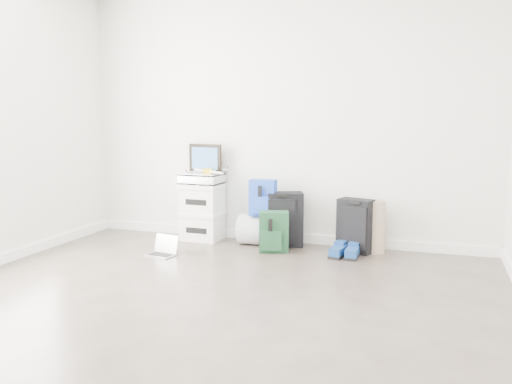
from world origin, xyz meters
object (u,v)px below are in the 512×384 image
(briefcase, at_px, (202,179))
(boxes_stack, at_px, (202,212))
(carry_on, at_px, (356,226))
(large_suitcase, at_px, (285,220))
(laptop, at_px, (163,250))
(duffel_bag, at_px, (263,230))

(briefcase, bearing_deg, boxes_stack, 0.00)
(boxes_stack, relative_size, carry_on, 1.15)
(boxes_stack, relative_size, large_suitcase, 1.08)
(boxes_stack, distance_m, carry_on, 1.70)
(carry_on, height_order, laptop, carry_on)
(large_suitcase, bearing_deg, laptop, -164.83)
(briefcase, xyz_separation_m, laptop, (-0.10, -0.75, -0.64))
(carry_on, bearing_deg, duffel_bag, -161.53)
(boxes_stack, distance_m, duffel_bag, 0.74)
(briefcase, height_order, laptop, briefcase)
(large_suitcase, bearing_deg, duffel_bag, 165.24)
(briefcase, distance_m, laptop, 0.99)
(duffel_bag, xyz_separation_m, laptop, (-0.82, -0.72, -0.12))
(boxes_stack, relative_size, briefcase, 1.45)
(large_suitcase, bearing_deg, carry_on, -20.97)
(boxes_stack, bearing_deg, large_suitcase, 1.58)
(boxes_stack, xyz_separation_m, laptop, (-0.10, -0.75, -0.27))
(briefcase, height_order, carry_on, briefcase)
(boxes_stack, height_order, carry_on, boxes_stack)
(briefcase, relative_size, laptop, 1.41)
(boxes_stack, distance_m, briefcase, 0.37)
(duffel_bag, relative_size, large_suitcase, 0.91)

